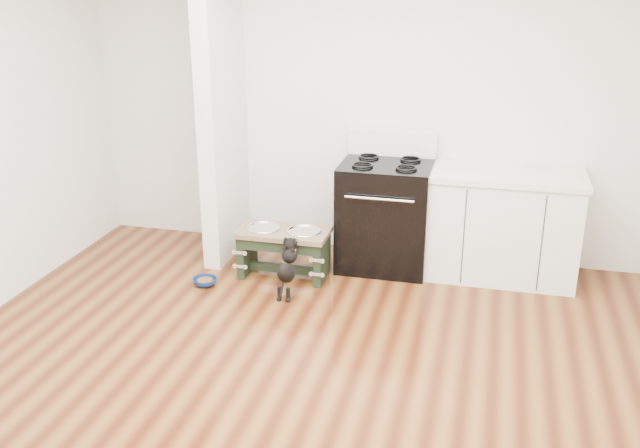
% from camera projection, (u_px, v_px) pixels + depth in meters
% --- Properties ---
extents(ground, '(5.00, 5.00, 0.00)m').
position_uv_depth(ground, '(286.00, 398.00, 4.36)').
color(ground, '#431B0C').
rests_on(ground, ground).
extents(room_shell, '(5.00, 5.00, 5.00)m').
position_uv_depth(room_shell, '(281.00, 139.00, 3.79)').
color(room_shell, silver).
rests_on(room_shell, ground).
extents(partition_wall, '(0.15, 0.80, 2.70)m').
position_uv_depth(partition_wall, '(222.00, 106.00, 6.06)').
color(partition_wall, silver).
rests_on(partition_wall, ground).
extents(oven_range, '(0.76, 0.69, 1.14)m').
position_uv_depth(oven_range, '(385.00, 213.00, 6.09)').
color(oven_range, black).
rests_on(oven_range, ground).
extents(cabinet_run, '(1.24, 0.64, 0.91)m').
position_uv_depth(cabinet_run, '(503.00, 225.00, 5.90)').
color(cabinet_run, white).
rests_on(cabinet_run, ground).
extents(dog_feeder, '(0.75, 0.40, 0.43)m').
position_uv_depth(dog_feeder, '(284.00, 243.00, 5.94)').
color(dog_feeder, black).
rests_on(dog_feeder, ground).
extents(puppy, '(0.13, 0.39, 0.46)m').
position_uv_depth(puppy, '(287.00, 266.00, 5.61)').
color(puppy, black).
rests_on(puppy, ground).
extents(floor_bowl, '(0.22, 0.22, 0.06)m').
position_uv_depth(floor_bowl, '(205.00, 282.00, 5.85)').
color(floor_bowl, navy).
rests_on(floor_bowl, ground).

